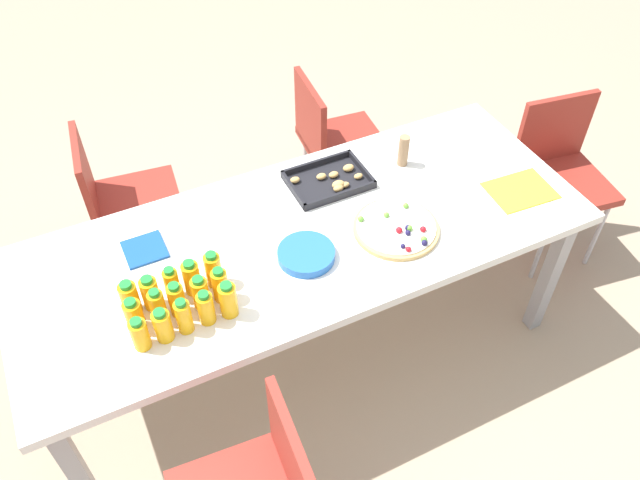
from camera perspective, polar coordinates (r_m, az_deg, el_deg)
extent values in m
plane|color=tan|center=(3.05, -1.18, -9.45)|extent=(12.00, 12.00, 0.00)
cube|color=white|center=(2.48, -1.43, 0.26)|extent=(2.22, 0.86, 0.04)
cube|color=#99999E|center=(2.50, -20.61, -18.73)|extent=(0.06, 0.06, 0.72)
cube|color=#99999E|center=(3.02, 19.68, -2.89)|extent=(0.06, 0.06, 0.72)
cube|color=#99999E|center=(2.91, -23.26, -6.93)|extent=(0.06, 0.06, 0.72)
cube|color=#99999E|center=(3.37, 12.21, 5.10)|extent=(0.06, 0.06, 0.72)
cube|color=maroon|center=(3.16, -15.89, 3.24)|extent=(0.44, 0.44, 0.04)
cube|color=maroon|center=(3.05, -19.99, 5.02)|extent=(0.08, 0.38, 0.38)
cylinder|color=silver|center=(3.44, -12.86, 2.57)|extent=(0.02, 0.02, 0.41)
cylinder|color=silver|center=(3.21, -11.86, -1.12)|extent=(0.02, 0.02, 0.41)
cylinder|color=silver|center=(3.45, -18.03, 1.31)|extent=(0.02, 0.02, 0.41)
cylinder|color=silver|center=(3.22, -17.41, -2.47)|extent=(0.02, 0.02, 0.41)
cube|color=maroon|center=(3.39, 2.14, 8.61)|extent=(0.44, 0.44, 0.04)
cube|color=maroon|center=(3.23, -0.87, 10.60)|extent=(0.07, 0.38, 0.38)
cylinder|color=silver|center=(3.71, 3.41, 7.53)|extent=(0.02, 0.02, 0.41)
cylinder|color=silver|center=(3.49, 5.46, 4.45)|extent=(0.02, 0.02, 0.41)
cylinder|color=silver|center=(3.62, -1.29, 6.43)|extent=(0.02, 0.02, 0.41)
cylinder|color=silver|center=(3.39, 0.53, 3.21)|extent=(0.02, 0.02, 0.41)
cube|color=maroon|center=(3.35, 20.80, 4.63)|extent=(0.45, 0.45, 0.04)
cube|color=maroon|center=(3.35, 19.98, 9.09)|extent=(0.38, 0.08, 0.38)
cylinder|color=silver|center=(3.51, 23.27, 0.42)|extent=(0.02, 0.02, 0.41)
cylinder|color=silver|center=(3.34, 18.92, -0.76)|extent=(0.02, 0.02, 0.41)
cylinder|color=silver|center=(3.68, 20.56, 3.81)|extent=(0.02, 0.02, 0.41)
cylinder|color=silver|center=(3.52, 16.29, 2.85)|extent=(0.02, 0.02, 0.41)
cube|color=maroon|center=(2.06, -2.42, -18.95)|extent=(0.06, 0.38, 0.38)
cylinder|color=silver|center=(2.52, -4.00, -20.24)|extent=(0.02, 0.02, 0.41)
cylinder|color=#F8AC14|center=(2.16, -15.64, -8.09)|extent=(0.06, 0.06, 0.12)
cylinder|color=#1E8C33|center=(2.11, -15.99, -7.02)|extent=(0.04, 0.04, 0.02)
cylinder|color=#F9AE14|center=(2.16, -13.72, -7.41)|extent=(0.06, 0.06, 0.12)
cylinder|color=#1E8C33|center=(2.11, -14.04, -6.32)|extent=(0.04, 0.04, 0.02)
cylinder|color=#FAAD14|center=(2.16, -11.96, -6.68)|extent=(0.05, 0.05, 0.13)
cylinder|color=#1E8C33|center=(2.11, -12.25, -5.48)|extent=(0.03, 0.03, 0.02)
cylinder|color=#F9AD14|center=(2.18, -10.06, -6.00)|extent=(0.06, 0.06, 0.12)
cylinder|color=#1E8C33|center=(2.12, -10.29, -4.83)|extent=(0.04, 0.04, 0.02)
cylinder|color=#FAAE14|center=(2.18, -8.13, -5.32)|extent=(0.06, 0.06, 0.13)
cylinder|color=#1E8C33|center=(2.12, -8.33, -4.08)|extent=(0.04, 0.04, 0.02)
cylinder|color=#F9AC14|center=(2.21, -16.10, -6.48)|extent=(0.06, 0.06, 0.12)
cylinder|color=#1E8C33|center=(2.16, -16.47, -5.35)|extent=(0.04, 0.04, 0.02)
cylinder|color=#F9AD14|center=(2.20, -14.13, -5.83)|extent=(0.05, 0.05, 0.13)
cylinder|color=#1E8C33|center=(2.15, -14.49, -4.58)|extent=(0.03, 0.03, 0.02)
cylinder|color=#F9AC14|center=(2.21, -12.54, -5.24)|extent=(0.06, 0.06, 0.13)
cylinder|color=#1E8C33|center=(2.16, -12.84, -4.06)|extent=(0.04, 0.04, 0.02)
cylinder|color=#FAAE14|center=(2.22, -10.53, -4.68)|extent=(0.06, 0.06, 0.12)
cylinder|color=#1E8C33|center=(2.17, -10.77, -3.52)|extent=(0.04, 0.04, 0.02)
cylinder|color=#FAAC14|center=(2.23, -8.82, -4.02)|extent=(0.06, 0.06, 0.13)
cylinder|color=#1E8C33|center=(2.17, -9.03, -2.79)|extent=(0.04, 0.04, 0.02)
cylinder|color=#FAAE14|center=(2.26, -16.45, -5.02)|extent=(0.06, 0.06, 0.13)
cylinder|color=#1E8C33|center=(2.20, -16.83, -3.85)|extent=(0.04, 0.04, 0.02)
cylinder|color=#FAAE14|center=(2.26, -14.76, -4.61)|extent=(0.06, 0.06, 0.12)
cylinder|color=#1E8C33|center=(2.20, -15.10, -3.46)|extent=(0.04, 0.04, 0.02)
cylinder|color=#F8AC14|center=(2.26, -12.94, -3.88)|extent=(0.05, 0.05, 0.13)
cylinder|color=#1E8C33|center=(2.21, -13.24, -2.70)|extent=(0.03, 0.03, 0.02)
cylinder|color=#F9AE14|center=(2.27, -11.28, -3.34)|extent=(0.06, 0.06, 0.13)
cylinder|color=#1E8C33|center=(2.21, -11.54, -2.12)|extent=(0.04, 0.04, 0.02)
cylinder|color=#FAAD14|center=(2.27, -9.42, -2.66)|extent=(0.06, 0.06, 0.13)
cylinder|color=#1E8C33|center=(2.22, -9.64, -1.38)|extent=(0.04, 0.04, 0.02)
cylinder|color=tan|center=(2.48, 6.75, 1.02)|extent=(0.33, 0.33, 0.02)
cylinder|color=white|center=(2.47, 6.77, 1.22)|extent=(0.30, 0.30, 0.01)
sphere|color=#66B238|center=(2.46, 7.90, 1.04)|extent=(0.03, 0.03, 0.03)
sphere|color=red|center=(2.44, 7.01, 0.87)|extent=(0.03, 0.03, 0.03)
sphere|color=#66B238|center=(2.55, 7.60, 3.03)|extent=(0.02, 0.02, 0.02)
sphere|color=red|center=(2.38, 7.83, -0.82)|extent=(0.02, 0.02, 0.02)
sphere|color=#66B238|center=(2.47, 3.63, 1.87)|extent=(0.02, 0.02, 0.02)
sphere|color=#66B238|center=(2.50, 5.91, 2.16)|extent=(0.02, 0.02, 0.02)
sphere|color=#1E1947|center=(2.44, 7.78, 0.63)|extent=(0.02, 0.02, 0.02)
sphere|color=#66B238|center=(2.50, 5.90, 2.23)|extent=(0.02, 0.02, 0.02)
sphere|color=red|center=(2.46, 9.10, 0.95)|extent=(0.02, 0.02, 0.02)
sphere|color=#66B238|center=(2.42, 9.18, 0.05)|extent=(0.03, 0.03, 0.03)
sphere|color=#1E1947|center=(2.46, 7.81, 1.07)|extent=(0.02, 0.02, 0.02)
sphere|color=#1E1947|center=(2.41, 9.22, -0.25)|extent=(0.02, 0.02, 0.02)
sphere|color=#1E1947|center=(2.39, 7.35, -0.55)|extent=(0.02, 0.02, 0.02)
cube|color=black|center=(2.67, 0.73, 5.17)|extent=(0.33, 0.24, 0.01)
cube|color=black|center=(2.59, 1.85, 3.94)|extent=(0.33, 0.01, 0.03)
cube|color=black|center=(2.74, -0.32, 6.76)|extent=(0.33, 0.01, 0.03)
cube|color=black|center=(2.62, -2.36, 4.40)|extent=(0.01, 0.24, 0.03)
cube|color=black|center=(2.72, 3.72, 6.33)|extent=(0.01, 0.24, 0.03)
ellipsoid|color=tan|center=(2.72, 2.53, 6.40)|extent=(0.05, 0.03, 0.03)
ellipsoid|color=tan|center=(2.68, 1.22, 5.81)|extent=(0.04, 0.03, 0.02)
ellipsoid|color=tan|center=(2.66, -2.24, 5.32)|extent=(0.04, 0.03, 0.02)
ellipsoid|color=tan|center=(2.67, 0.12, 5.64)|extent=(0.04, 0.03, 0.02)
ellipsoid|color=tan|center=(2.64, 2.23, 4.91)|extent=(0.04, 0.03, 0.02)
ellipsoid|color=tan|center=(2.63, 1.64, 4.93)|extent=(0.05, 0.04, 0.03)
ellipsoid|color=tan|center=(2.62, 1.64, 4.61)|extent=(0.04, 0.03, 0.03)
ellipsoid|color=tan|center=(2.68, 3.42, 5.66)|extent=(0.04, 0.03, 0.02)
cylinder|color=blue|center=(2.37, -1.22, -1.52)|extent=(0.21, 0.21, 0.00)
cylinder|color=blue|center=(2.37, -1.23, -1.44)|extent=(0.21, 0.21, 0.00)
cylinder|color=blue|center=(2.37, -1.23, -1.36)|extent=(0.21, 0.21, 0.00)
cylinder|color=blue|center=(2.36, -1.23, -1.27)|extent=(0.21, 0.21, 0.00)
cylinder|color=blue|center=(2.36, -1.23, -1.19)|extent=(0.21, 0.21, 0.00)
cylinder|color=blue|center=(2.35, -1.23, -1.11)|extent=(0.21, 0.21, 0.00)
cylinder|color=blue|center=(2.35, -1.23, -1.03)|extent=(0.21, 0.21, 0.00)
cube|color=#194CA5|center=(2.48, -15.25, -0.82)|extent=(0.15, 0.15, 0.01)
cylinder|color=#9E7A56|center=(2.75, 7.39, 7.84)|extent=(0.04, 0.04, 0.14)
cube|color=yellow|center=(2.76, 17.31, 4.21)|extent=(0.27, 0.22, 0.01)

